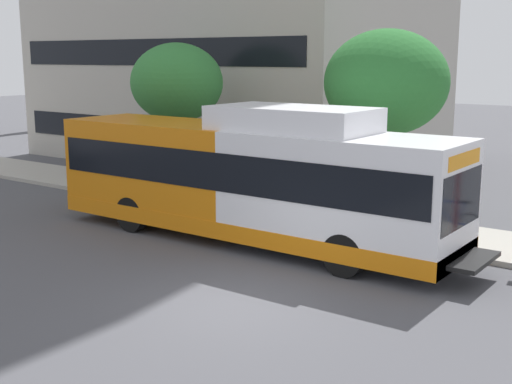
# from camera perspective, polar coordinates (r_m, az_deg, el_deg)

# --- Properties ---
(ground_plane) EXTENTS (120.00, 120.00, 0.00)m
(ground_plane) POSITION_cam_1_polar(r_m,az_deg,el_deg) (19.46, -20.50, -3.85)
(ground_plane) COLOR #4C4C51
(sidewalk_curb) EXTENTS (3.00, 56.00, 0.14)m
(sidewalk_curb) POSITION_cam_1_polar(r_m,az_deg,el_deg) (22.58, -2.68, -0.90)
(sidewalk_curb) COLOR #A8A399
(sidewalk_curb) RESTS_ON ground
(transit_bus) EXTENTS (2.58, 12.25, 3.65)m
(transit_bus) POSITION_cam_1_polar(r_m,az_deg,el_deg) (17.80, -0.63, 1.15)
(transit_bus) COLOR white
(transit_bus) RESTS_ON ground
(street_tree_near_stop) EXTENTS (3.59, 3.59, 5.51)m
(street_tree_near_stop) POSITION_cam_1_polar(r_m,az_deg,el_deg) (20.04, 10.93, 9.02)
(street_tree_near_stop) COLOR #4C3823
(street_tree_near_stop) RESTS_ON sidewalk_curb
(street_tree_mid_block) EXTENTS (3.29, 3.29, 5.21)m
(street_tree_mid_block) POSITION_cam_1_polar(r_m,az_deg,el_deg) (24.52, -6.69, 9.12)
(street_tree_mid_block) COLOR #4C3823
(street_tree_mid_block) RESTS_ON sidewalk_curb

